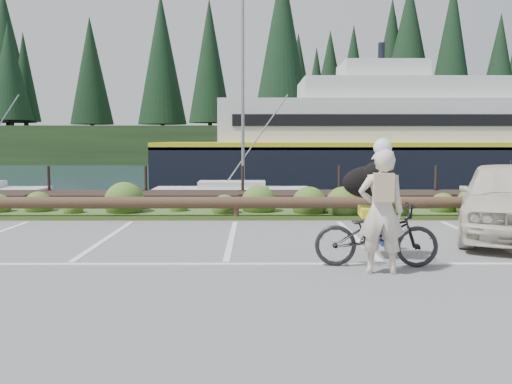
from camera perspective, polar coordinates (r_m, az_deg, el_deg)
ground at (r=9.42m, az=-3.09°, el=-7.05°), size 72.00×72.00×0.00m
harbor_backdrop at (r=87.73m, az=-0.27°, el=4.12°), size 170.00×160.00×30.00m
vegetation_strip at (r=14.63m, az=-2.05°, el=-2.36°), size 34.00×1.60×0.10m
log_rail at (r=13.95m, az=-2.15°, el=-2.96°), size 32.00×0.30×0.60m
bicycle at (r=8.99m, az=12.52°, el=-4.42°), size 2.02×0.83×1.04m
cyclist at (r=8.48m, az=13.05°, el=-2.02°), size 0.73×0.51×1.91m
dog at (r=9.52m, az=12.05°, el=1.02°), size 0.55×1.02×0.57m
parked_car at (r=12.48m, az=25.07°, el=-0.68°), size 3.59×5.17×1.63m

